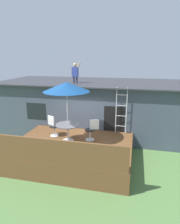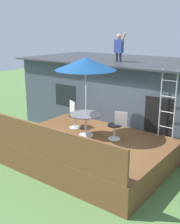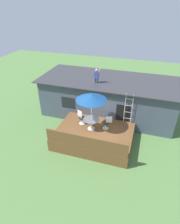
% 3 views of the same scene
% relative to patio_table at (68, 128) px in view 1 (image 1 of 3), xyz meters
% --- Properties ---
extents(ground_plane, '(40.00, 40.00, 0.00)m').
position_rel_patio_table_xyz_m(ground_plane, '(0.26, -0.03, -1.39)').
color(ground_plane, '#567F42').
extents(house, '(10.50, 4.50, 2.95)m').
position_rel_patio_table_xyz_m(house, '(0.26, 3.57, 0.10)').
color(house, '#424C5B').
rests_on(house, ground).
extents(deck, '(4.93, 3.95, 0.80)m').
position_rel_patio_table_xyz_m(deck, '(0.26, -0.03, -0.99)').
color(deck, brown).
rests_on(deck, ground).
extents(deck_railing, '(4.83, 0.08, 0.90)m').
position_rel_patio_table_xyz_m(deck_railing, '(0.26, -1.95, -0.14)').
color(deck_railing, brown).
rests_on(deck_railing, deck).
extents(patio_table, '(1.04, 1.04, 0.74)m').
position_rel_patio_table_xyz_m(patio_table, '(0.00, 0.00, 0.00)').
color(patio_table, silver).
rests_on(patio_table, deck).
extents(patio_umbrella, '(1.90, 1.90, 2.54)m').
position_rel_patio_table_xyz_m(patio_umbrella, '(0.00, -0.00, 1.76)').
color(patio_umbrella, silver).
rests_on(patio_umbrella, deck).
extents(step_ladder, '(0.52, 0.04, 2.20)m').
position_rel_patio_table_xyz_m(step_ladder, '(2.14, 1.43, 0.51)').
color(step_ladder, silver).
rests_on(step_ladder, deck).
extents(person_figure, '(0.47, 0.20, 1.11)m').
position_rel_patio_table_xyz_m(person_figure, '(-0.43, 2.65, 2.18)').
color(person_figure, '#33384C').
rests_on(person_figure, house).
extents(patio_chair_left, '(0.59, 0.44, 0.92)m').
position_rel_patio_table_xyz_m(patio_chair_left, '(-0.85, 0.42, -0.13)').
color(patio_chair_left, silver).
rests_on(patio_chair_left, deck).
extents(patio_chair_right, '(0.60, 0.44, 0.92)m').
position_rel_patio_table_xyz_m(patio_chair_right, '(0.97, 0.34, -0.13)').
color(patio_chair_right, silver).
rests_on(patio_chair_right, deck).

